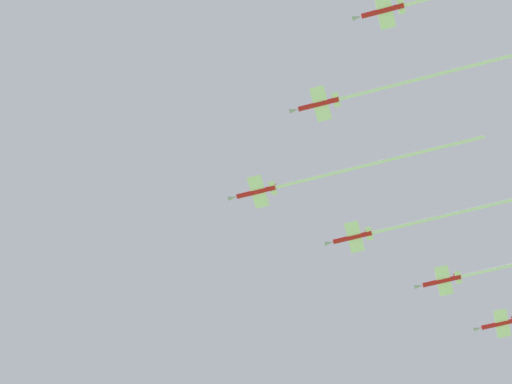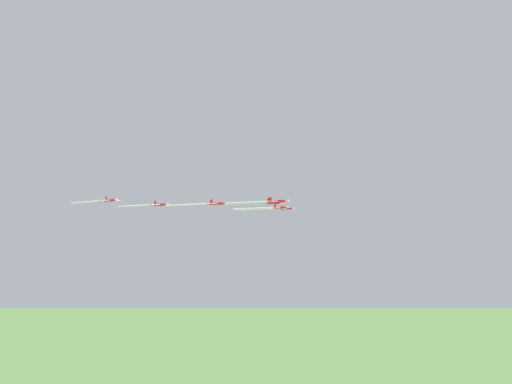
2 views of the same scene
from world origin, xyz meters
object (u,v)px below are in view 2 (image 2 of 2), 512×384
object	(u,v)px
jet_port_inner	(253,203)
jet_port_trail	(96,201)
jet_starboard_trail	(268,209)
jet_starboard_inner	(194,205)
jet_center_rear	(265,208)
jet_lead	(250,203)
jet_starboard_outer	(146,205)
jet_port_outer	(259,204)

from	to	relation	value
jet_port_inner	jet_port_trail	size ratio (longest dim) A/B	0.99
jet_port_inner	jet_starboard_trail	bearing A→B (deg)	-139.93
jet_starboard_inner	jet_port_trail	size ratio (longest dim) A/B	1.08
jet_center_rear	jet_starboard_trail	distance (m)	23.88
jet_center_rear	jet_lead	bearing A→B (deg)	41.18
jet_lead	jet_starboard_outer	world-z (taller)	jet_lead
jet_starboard_inner	jet_starboard_trail	size ratio (longest dim) A/B	1.03
jet_lead	jet_center_rear	xyz separation A→B (m)	(4.17, 71.02, -0.60)
jet_starboard_inner	jet_starboard_outer	world-z (taller)	jet_starboard_inner
jet_starboard_trail	jet_center_rear	bearing A→B (deg)	41.63
jet_lead	jet_starboard_outer	size ratio (longest dim) A/B	1.24
jet_lead	jet_port_trail	distance (m)	72.94
jet_lead	jet_port_trail	size ratio (longest dim) A/B	1.08
jet_port_outer	jet_center_rear	world-z (taller)	jet_port_outer
jet_starboard_outer	jet_starboard_trail	world-z (taller)	jet_starboard_trail
jet_starboard_inner	jet_port_trail	xyz separation A→B (m)	(-46.09, -4.72, 1.47)
jet_starboard_inner	jet_port_trail	distance (m)	46.36
jet_port_outer	jet_starboard_inner	bearing A→B (deg)	13.51
jet_port_inner	jet_port_outer	world-z (taller)	jet_port_outer
jet_lead	jet_starboard_inner	bearing A→B (deg)	-48.23
jet_port_outer	jet_lead	bearing A→B (deg)	42.62
jet_center_rear	jet_port_trail	bearing A→B (deg)	-1.44
jet_center_rear	jet_starboard_trail	xyz separation A→B (m)	(1.21, 23.85, -0.09)
jet_port_inner	jet_center_rear	world-z (taller)	jet_port_inner
jet_starboard_inner	jet_starboard_trail	bearing A→B (deg)	-154.42
jet_port_inner	jet_port_trail	distance (m)	78.18
jet_starboard_trail	jet_port_outer	bearing A→B (deg)	39.90
jet_port_inner	jet_port_trail	world-z (taller)	jet_port_inner
jet_lead	jet_center_rear	world-z (taller)	jet_lead
jet_port_inner	jet_port_trail	xyz separation A→B (m)	(-72.79, -28.54, -0.27)
jet_center_rear	jet_port_trail	xyz separation A→B (m)	(-77.03, -74.45, 1.20)
jet_lead	jet_starboard_trail	xyz separation A→B (m)	(5.38, 94.86, -0.69)
jet_port_inner	jet_starboard_outer	world-z (taller)	jet_port_inner
jet_starboard_inner	jet_center_rear	size ratio (longest dim) A/B	1.21
jet_starboard_trail	jet_lead	bearing A→B (deg)	41.29
jet_starboard_inner	jet_starboard_outer	size ratio (longest dim) A/B	1.24
jet_port_inner	jet_starboard_outer	bearing A→B (deg)	-16.78
jet_port_trail	jet_starboard_trail	xyz separation A→B (m)	(78.24, 98.29, -1.29)
jet_starboard_outer	jet_port_trail	size ratio (longest dim) A/B	0.87
jet_lead	jet_port_inner	distance (m)	25.13
jet_port_inner	jet_port_trail	bearing A→B (deg)	-24.05
jet_center_rear	jet_starboard_inner	bearing A→B (deg)	20.61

